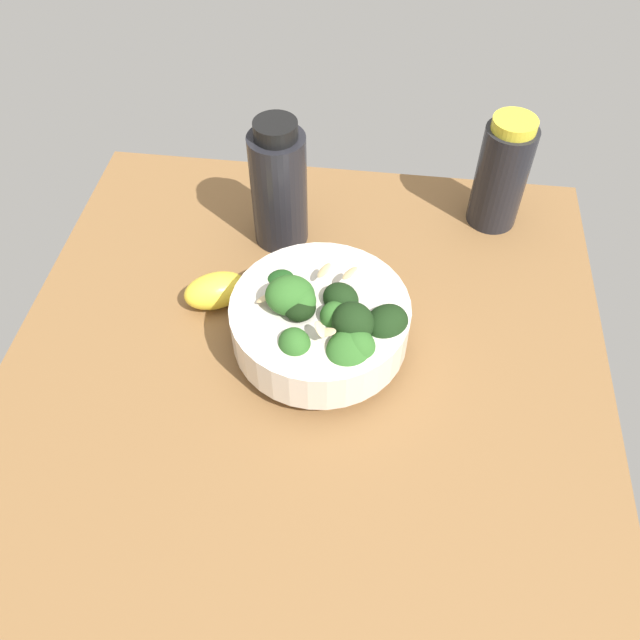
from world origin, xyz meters
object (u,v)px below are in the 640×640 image
at_px(bowl_of_broccoli, 322,321).
at_px(lemon_wedge, 216,291).
at_px(bottle_tall, 502,174).
at_px(bottle_short, 279,186).

xyz_separation_m(bowl_of_broccoli, lemon_wedge, (-0.12, 0.05, -0.02)).
bearing_deg(bottle_tall, bowl_of_broccoli, -128.72).
relative_size(bowl_of_broccoli, bottle_short, 1.17).
bearing_deg(bowl_of_broccoli, bottle_tall, 51.28).
distance_m(bowl_of_broccoli, lemon_wedge, 0.13).
relative_size(lemon_wedge, bottle_tall, 0.49).
bearing_deg(bottle_short, bowl_of_broccoli, -66.84).
relative_size(bowl_of_broccoli, bottle_tall, 1.32).
xyz_separation_m(lemon_wedge, bottle_tall, (0.29, 0.17, 0.05)).
height_order(lemon_wedge, bottle_short, bottle_short).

